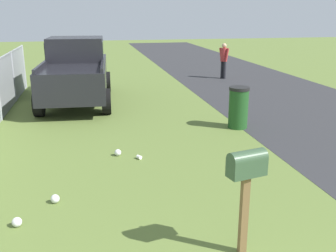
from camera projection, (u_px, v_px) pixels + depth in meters
name	position (u px, v px, depth m)	size (l,w,h in m)	color
mailbox	(246.00, 173.00, 4.62)	(0.30, 0.50, 1.38)	brown
pickup_truck	(76.00, 69.00, 12.79)	(5.05, 2.41, 2.09)	black
trash_bin	(238.00, 107.00, 10.02)	(0.52, 0.52, 1.08)	#1E4C1E
pedestrian	(224.00, 58.00, 17.25)	(0.45, 0.33, 1.56)	black
litter_bag_midfield_b	(118.00, 153.00, 8.19)	(0.14, 0.14, 0.14)	silver
litter_bag_by_mailbox	(17.00, 222.00, 5.50)	(0.14, 0.14, 0.14)	silver
litter_bag_far_scatter	(55.00, 199.00, 6.18)	(0.14, 0.14, 0.14)	silver
litter_cup_near_hydrant	(139.00, 157.00, 8.01)	(0.08, 0.08, 0.10)	white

